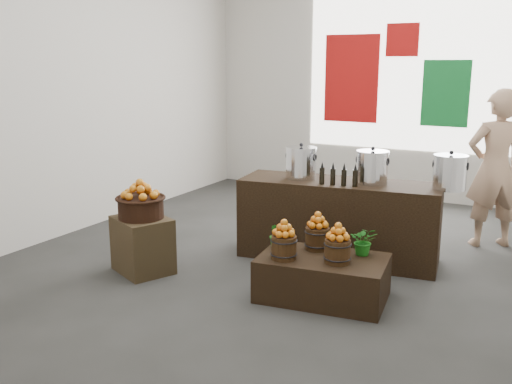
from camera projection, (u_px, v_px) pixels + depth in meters
The scene contains 24 objects.
ground at pixel (296, 258), 6.45m from camera, with size 7.00×7.00×0.00m, color #323230.
back_wall at pixel (389, 73), 9.01m from camera, with size 6.00×0.04×4.00m, color beige.
back_opening at pixel (407, 73), 8.85m from camera, with size 3.20×0.02×2.40m, color white.
deco_red_left at pixel (351, 79), 9.28m from camera, with size 0.90×0.04×1.40m, color #A20D0C.
deco_green_right at pixel (446, 94), 8.64m from camera, with size 0.70×0.04×1.00m, color #0F6628.
deco_red_upper at pixel (403, 40), 8.78m from camera, with size 0.50×0.04×0.50m, color #A20D0C.
crate at pixel (143, 245), 5.99m from camera, with size 0.59×0.48×0.59m, color #443420.
wicker_basket at pixel (141, 208), 5.90m from camera, with size 0.47×0.47×0.21m, color black.
apples_in_basket at pixel (140, 189), 5.85m from camera, with size 0.37×0.37×0.20m, color #AA1605, non-canonical shape.
display_table at pixel (323, 278), 5.32m from camera, with size 1.16×0.72×0.40m, color black.
apple_bucket_front_left at pixel (284, 247), 5.22m from camera, with size 0.23×0.23×0.22m, color #3A230F.
apples_in_bucket_front_left at pixel (284, 228), 5.18m from camera, with size 0.17×0.17×0.16m, color #AA1605, non-canonical shape.
apple_bucket_front_right at pixel (337, 251), 5.12m from camera, with size 0.23×0.23×0.22m, color #3A230F.
apples_in_bucket_front_right at pixel (338, 231), 5.08m from camera, with size 0.17×0.17×0.16m, color #AA1605, non-canonical shape.
apple_bucket_rear at pixel (317, 238), 5.49m from camera, with size 0.23×0.23×0.22m, color #3A230F.
apples_in_bucket_rear at pixel (318, 220), 5.45m from camera, with size 0.17×0.17×0.16m, color #AA1605, non-canonical shape.
herb_garnish_right at pixel (364, 241), 5.32m from camera, with size 0.25×0.21×0.28m, color #156315.
herb_garnish_left at pixel (276, 235), 5.54m from camera, with size 0.13×0.11×0.24m, color #156315.
counter at pixel (338, 220), 6.36m from camera, with size 2.18×0.69×0.89m, color black.
stock_pot_left at pixel (301, 164), 6.37m from camera, with size 0.34×0.34×0.34m, color silver.
stock_pot_center at pixel (372, 168), 6.10m from camera, with size 0.34×0.34×0.34m, color silver.
stock_pot_right at pixel (450, 173), 5.83m from camera, with size 0.34×0.34×0.34m, color silver.
oil_cruets at pixel (336, 174), 6.03m from camera, with size 0.32×0.06×0.25m, color black, non-canonical shape.
shopper at pixel (495, 169), 6.71m from camera, with size 0.68×0.45×1.88m, color tan.
Camera 1 is at (2.49, -5.60, 2.17)m, focal length 40.00 mm.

